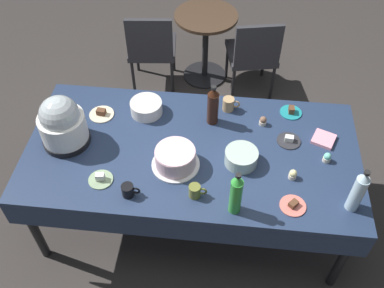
{
  "coord_description": "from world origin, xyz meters",
  "views": [
    {
      "loc": [
        0.2,
        -1.87,
        2.88
      ],
      "look_at": [
        0.0,
        0.0,
        0.8
      ],
      "focal_mm": 40.32,
      "sensor_mm": 36.0,
      "label": 1
    }
  ],
  "objects_px": {
    "slow_cooker": "(62,123)",
    "coffee_mug_tan": "(229,104)",
    "soda_bottle_lime_soda": "(236,194)",
    "maroon_chair_left": "(152,46)",
    "dessert_plate_teal": "(291,112)",
    "round_cafe_table": "(206,35)",
    "coffee_mug_black": "(128,190)",
    "maroon_chair_right": "(254,52)",
    "potluck_table": "(192,155)",
    "ceramic_snack_bowl": "(146,107)",
    "soda_bottle_cola": "(213,106)",
    "coffee_mug_navy": "(66,109)",
    "dessert_plate_cream": "(102,114)",
    "cupcake_mint": "(263,121)",
    "dessert_plate_charcoal": "(289,140)",
    "glass_salad_bowl": "(241,157)",
    "frosted_layer_cake": "(175,158)",
    "dessert_plate_sage": "(100,179)",
    "cupcake_lemon": "(327,157)",
    "dessert_plate_coral": "(293,205)",
    "coffee_mug_olive": "(195,191)",
    "cupcake_rose": "(293,174)",
    "soda_bottle_water": "(358,191)"
  },
  "relations": [
    {
      "from": "slow_cooker",
      "to": "coffee_mug_tan",
      "type": "xyz_separation_m",
      "value": [
        1.06,
        0.43,
        -0.12
      ]
    },
    {
      "from": "dessert_plate_coral",
      "to": "slow_cooker",
      "type": "bearing_deg",
      "value": 166.06
    },
    {
      "from": "dessert_plate_teal",
      "to": "round_cafe_table",
      "type": "bearing_deg",
      "value": 119.12
    },
    {
      "from": "dessert_plate_charcoal",
      "to": "dessert_plate_cream",
      "type": "xyz_separation_m",
      "value": [
        -1.31,
        0.12,
        0.0
      ]
    },
    {
      "from": "cupcake_rose",
      "to": "soda_bottle_water",
      "type": "relative_size",
      "value": 0.2
    },
    {
      "from": "slow_cooker",
      "to": "coffee_mug_tan",
      "type": "bearing_deg",
      "value": 21.94
    },
    {
      "from": "potluck_table",
      "to": "ceramic_snack_bowl",
      "type": "distance_m",
      "value": 0.49
    },
    {
      "from": "dessert_plate_teal",
      "to": "soda_bottle_cola",
      "type": "xyz_separation_m",
      "value": [
        -0.55,
        -0.15,
        0.13
      ]
    },
    {
      "from": "glass_salad_bowl",
      "to": "maroon_chair_right",
      "type": "height_order",
      "value": "maroon_chair_right"
    },
    {
      "from": "soda_bottle_lime_soda",
      "to": "maroon_chair_left",
      "type": "relative_size",
      "value": 0.39
    },
    {
      "from": "dessert_plate_coral",
      "to": "cupcake_rose",
      "type": "relative_size",
      "value": 2.32
    },
    {
      "from": "ceramic_snack_bowl",
      "to": "cupcake_mint",
      "type": "xyz_separation_m",
      "value": [
        0.82,
        -0.03,
        -0.02
      ]
    },
    {
      "from": "dessert_plate_charcoal",
      "to": "coffee_mug_navy",
      "type": "relative_size",
      "value": 1.28
    },
    {
      "from": "coffee_mug_tan",
      "to": "ceramic_snack_bowl",
      "type": "bearing_deg",
      "value": -170.61
    },
    {
      "from": "dessert_plate_teal",
      "to": "dessert_plate_cream",
      "type": "height_order",
      "value": "dessert_plate_teal"
    },
    {
      "from": "glass_salad_bowl",
      "to": "ceramic_snack_bowl",
      "type": "height_order",
      "value": "same"
    },
    {
      "from": "coffee_mug_olive",
      "to": "round_cafe_table",
      "type": "distance_m",
      "value": 2.09
    },
    {
      "from": "dessert_plate_coral",
      "to": "soda_bottle_cola",
      "type": "relative_size",
      "value": 0.5
    },
    {
      "from": "coffee_mug_black",
      "to": "coffee_mug_olive",
      "type": "bearing_deg",
      "value": 5.19
    },
    {
      "from": "coffee_mug_black",
      "to": "ceramic_snack_bowl",
      "type": "bearing_deg",
      "value": 91.6
    },
    {
      "from": "dessert_plate_charcoal",
      "to": "cupcake_mint",
      "type": "height_order",
      "value": "cupcake_mint"
    },
    {
      "from": "coffee_mug_black",
      "to": "coffee_mug_navy",
      "type": "bearing_deg",
      "value": 132.37
    },
    {
      "from": "coffee_mug_navy",
      "to": "maroon_chair_right",
      "type": "relative_size",
      "value": 0.15
    },
    {
      "from": "coffee_mug_tan",
      "to": "soda_bottle_cola",
      "type": "bearing_deg",
      "value": -128.16
    },
    {
      "from": "coffee_mug_black",
      "to": "maroon_chair_right",
      "type": "height_order",
      "value": "maroon_chair_right"
    },
    {
      "from": "dessert_plate_teal",
      "to": "slow_cooker",
      "type": "bearing_deg",
      "value": -163.83
    },
    {
      "from": "cupcake_lemon",
      "to": "dessert_plate_coral",
      "type": "bearing_deg",
      "value": -121.55
    },
    {
      "from": "maroon_chair_right",
      "to": "coffee_mug_black",
      "type": "bearing_deg",
      "value": -111.82
    },
    {
      "from": "dessert_plate_cream",
      "to": "cupcake_mint",
      "type": "height_order",
      "value": "cupcake_mint"
    },
    {
      "from": "dessert_plate_cream",
      "to": "maroon_chair_right",
      "type": "bearing_deg",
      "value": 48.32
    },
    {
      "from": "dessert_plate_cream",
      "to": "coffee_mug_black",
      "type": "height_order",
      "value": "coffee_mug_black"
    },
    {
      "from": "cupcake_rose",
      "to": "soda_bottle_lime_soda",
      "type": "distance_m",
      "value": 0.46
    },
    {
      "from": "soda_bottle_cola",
      "to": "round_cafe_table",
      "type": "relative_size",
      "value": 0.44
    },
    {
      "from": "dessert_plate_charcoal",
      "to": "maroon_chair_right",
      "type": "distance_m",
      "value": 1.38
    },
    {
      "from": "frosted_layer_cake",
      "to": "coffee_mug_tan",
      "type": "xyz_separation_m",
      "value": [
        0.31,
        0.56,
        -0.02
      ]
    },
    {
      "from": "ceramic_snack_bowl",
      "to": "coffee_mug_tan",
      "type": "height_order",
      "value": "coffee_mug_tan"
    },
    {
      "from": "dessert_plate_cream",
      "to": "dessert_plate_sage",
      "type": "bearing_deg",
      "value": -76.41
    },
    {
      "from": "cupcake_mint",
      "to": "soda_bottle_lime_soda",
      "type": "height_order",
      "value": "soda_bottle_lime_soda"
    },
    {
      "from": "frosted_layer_cake",
      "to": "dessert_plate_charcoal",
      "type": "bearing_deg",
      "value": 21.48
    },
    {
      "from": "cupcake_mint",
      "to": "dessert_plate_charcoal",
      "type": "bearing_deg",
      "value": -39.34
    },
    {
      "from": "potluck_table",
      "to": "dessert_plate_teal",
      "type": "xyz_separation_m",
      "value": [
        0.66,
        0.42,
        0.07
      ]
    },
    {
      "from": "ceramic_snack_bowl",
      "to": "dessert_plate_teal",
      "type": "distance_m",
      "value": 1.03
    },
    {
      "from": "coffee_mug_olive",
      "to": "coffee_mug_navy",
      "type": "relative_size",
      "value": 0.89
    },
    {
      "from": "dessert_plate_sage",
      "to": "dessert_plate_cream",
      "type": "bearing_deg",
      "value": 103.59
    },
    {
      "from": "soda_bottle_lime_soda",
      "to": "maroon_chair_left",
      "type": "height_order",
      "value": "soda_bottle_lime_soda"
    },
    {
      "from": "cupcake_rose",
      "to": "soda_bottle_water",
      "type": "distance_m",
      "value": 0.4
    },
    {
      "from": "potluck_table",
      "to": "soda_bottle_cola",
      "type": "distance_m",
      "value": 0.36
    },
    {
      "from": "dessert_plate_cream",
      "to": "coffee_mug_tan",
      "type": "xyz_separation_m",
      "value": [
        0.89,
        0.15,
        0.04
      ]
    },
    {
      "from": "coffee_mug_black",
      "to": "maroon_chair_right",
      "type": "xyz_separation_m",
      "value": [
        0.75,
        1.88,
        -0.3
      ]
    },
    {
      "from": "slow_cooker",
      "to": "maroon_chair_right",
      "type": "height_order",
      "value": "slow_cooker"
    }
  ]
}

